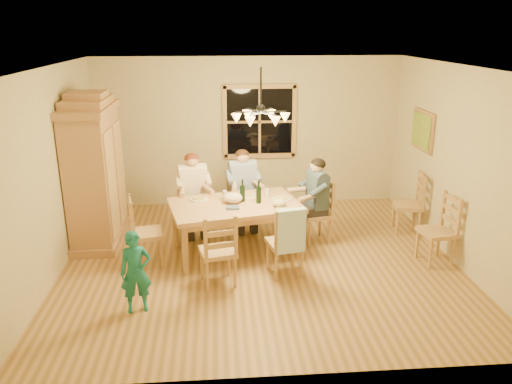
{
  "coord_description": "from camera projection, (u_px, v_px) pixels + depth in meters",
  "views": [
    {
      "loc": [
        -0.58,
        -6.45,
        3.18
      ],
      "look_at": [
        -0.05,
        0.1,
        1.0
      ],
      "focal_mm": 35.0,
      "sensor_mm": 36.0,
      "label": 1
    }
  ],
  "objects": [
    {
      "name": "painting",
      "position": [
        423.0,
        131.0,
        7.99
      ],
      "size": [
        0.06,
        0.78,
        0.64
      ],
      "color": "#9A6D43",
      "rests_on": "wall_right"
    },
    {
      "name": "towel",
      "position": [
        291.0,
        231.0,
        6.37
      ],
      "size": [
        0.39,
        0.18,
        0.58
      ],
      "primitive_type": "cube",
      "rotation": [
        0.0,
        0.0,
        0.22
      ],
      "color": "#B8DAF9",
      "rests_on": "chair_near_right"
    },
    {
      "name": "wine_glass_b",
      "position": [
        267.0,
        193.0,
        7.42
      ],
      "size": [
        0.06,
        0.06,
        0.14
      ],
      "primitive_type": "cylinder",
      "color": "silver",
      "rests_on": "dining_table"
    },
    {
      "name": "adult_woman",
      "position": [
        193.0,
        184.0,
        7.81
      ],
      "size": [
        0.46,
        0.49,
        0.87
      ],
      "rotation": [
        0.0,
        0.0,
        3.36
      ],
      "color": "beige",
      "rests_on": "floor"
    },
    {
      "name": "napkin",
      "position": [
        233.0,
        208.0,
        6.98
      ],
      "size": [
        0.21,
        0.18,
        0.03
      ],
      "primitive_type": "cube",
      "rotation": [
        0.0,
        0.0,
        0.22
      ],
      "color": "#45527E",
      "rests_on": "dining_table"
    },
    {
      "name": "child",
      "position": [
        136.0,
        272.0,
        5.74
      ],
      "size": [
        0.4,
        0.3,
        0.99
      ],
      "primitive_type": "imported",
      "rotation": [
        0.0,
        0.0,
        0.19
      ],
      "color": "#196D72",
      "rests_on": "floor"
    },
    {
      "name": "chair_far_left",
      "position": [
        194.0,
        216.0,
        7.98
      ],
      "size": [
        0.52,
        0.51,
        0.99
      ],
      "rotation": [
        0.0,
        0.0,
        3.36
      ],
      "color": "#A06F46",
      "rests_on": "floor"
    },
    {
      "name": "chair_end_right",
      "position": [
        315.0,
        223.0,
        7.68
      ],
      "size": [
        0.51,
        0.52,
        0.99
      ],
      "rotation": [
        0.0,
        0.0,
        1.79
      ],
      "color": "#A06F46",
      "rests_on": "floor"
    },
    {
      "name": "wall_left",
      "position": [
        51.0,
        174.0,
        6.52
      ],
      "size": [
        0.02,
        5.0,
        2.7
      ],
      "primitive_type": "cube",
      "color": "tan",
      "rests_on": "floor"
    },
    {
      "name": "wall_right",
      "position": [
        457.0,
        165.0,
        6.93
      ],
      "size": [
        0.02,
        5.0,
        2.7
      ],
      "primitive_type": "cube",
      "color": "tan",
      "rests_on": "floor"
    },
    {
      "name": "wine_bottle_b",
      "position": [
        259.0,
        192.0,
        7.16
      ],
      "size": [
        0.08,
        0.08,
        0.33
      ],
      "primitive_type": "cylinder",
      "color": "black",
      "rests_on": "dining_table"
    },
    {
      "name": "chair_spare_back",
      "position": [
        406.0,
        214.0,
        8.06
      ],
      "size": [
        0.49,
        0.51,
        0.99
      ],
      "rotation": [
        0.0,
        0.0,
        1.4
      ],
      "color": "#A06F46",
      "rests_on": "floor"
    },
    {
      "name": "floor",
      "position": [
        260.0,
        260.0,
        7.15
      ],
      "size": [
        5.5,
        5.5,
        0.0
      ],
      "primitive_type": "plane",
      "color": "olive",
      "rests_on": "ground"
    },
    {
      "name": "armoire",
      "position": [
        95.0,
        175.0,
        7.52
      ],
      "size": [
        0.66,
        1.4,
        2.3
      ],
      "color": "#9A6D43",
      "rests_on": "floor"
    },
    {
      "name": "window",
      "position": [
        260.0,
        122.0,
        9.01
      ],
      "size": [
        1.3,
        0.06,
        1.3
      ],
      "color": "black",
      "rests_on": "wall_back"
    },
    {
      "name": "dining_table",
      "position": [
        235.0,
        210.0,
        7.21
      ],
      "size": [
        2.02,
        1.48,
        0.76
      ],
      "rotation": [
        0.0,
        0.0,
        0.22
      ],
      "color": "#AF784D",
      "rests_on": "floor"
    },
    {
      "name": "plate_slate",
      "position": [
        282.0,
        199.0,
        7.34
      ],
      "size": [
        0.26,
        0.26,
        0.02
      ],
      "primitive_type": "cylinder",
      "color": "white",
      "rests_on": "dining_table"
    },
    {
      "name": "plate_woman",
      "position": [
        199.0,
        199.0,
        7.34
      ],
      "size": [
        0.26,
        0.26,
        0.02
      ],
      "primitive_type": "cylinder",
      "color": "white",
      "rests_on": "dining_table"
    },
    {
      "name": "chandelier",
      "position": [
        261.0,
        116.0,
        6.5
      ],
      "size": [
        0.77,
        0.68,
        0.71
      ],
      "color": "black",
      "rests_on": "ceiling"
    },
    {
      "name": "adult_slate_man",
      "position": [
        316.0,
        190.0,
        7.51
      ],
      "size": [
        0.49,
        0.46,
        0.87
      ],
      "rotation": [
        0.0,
        0.0,
        1.79
      ],
      "color": "#39485B",
      "rests_on": "floor"
    },
    {
      "name": "chair_spare_front",
      "position": [
        435.0,
        242.0,
        7.01
      ],
      "size": [
        0.48,
        0.49,
        0.99
      ],
      "rotation": [
        0.0,
        0.0,
        1.71
      ],
      "color": "#A06F46",
      "rests_on": "floor"
    },
    {
      "name": "chair_near_left",
      "position": [
        218.0,
        262.0,
        6.41
      ],
      "size": [
        0.52,
        0.51,
        0.99
      ],
      "rotation": [
        0.0,
        0.0,
        0.22
      ],
      "color": "#A06F46",
      "rests_on": "floor"
    },
    {
      "name": "wine_bottle_a",
      "position": [
        242.0,
        190.0,
        7.23
      ],
      "size": [
        0.08,
        0.08,
        0.33
      ],
      "primitive_type": "cylinder",
      "color": "black",
      "rests_on": "dining_table"
    },
    {
      "name": "adult_plaid_man",
      "position": [
        243.0,
        179.0,
        8.04
      ],
      "size": [
        0.46,
        0.49,
        0.87
      ],
      "rotation": [
        0.0,
        0.0,
        3.36
      ],
      "color": "#38509A",
      "rests_on": "floor"
    },
    {
      "name": "cap",
      "position": [
        280.0,
        203.0,
        7.04
      ],
      "size": [
        0.2,
        0.2,
        0.11
      ],
      "primitive_type": "ellipsoid",
      "color": "tan",
      "rests_on": "dining_table"
    },
    {
      "name": "wine_glass_a",
      "position": [
        225.0,
        195.0,
        7.32
      ],
      "size": [
        0.06,
        0.06,
        0.14
      ],
      "primitive_type": "cylinder",
      "color": "silver",
      "rests_on": "dining_table"
    },
    {
      "name": "plate_plaid",
      "position": [
        247.0,
        196.0,
        7.48
      ],
      "size": [
        0.26,
        0.26,
        0.02
      ],
      "primitive_type": "cylinder",
      "color": "white",
      "rests_on": "dining_table"
    },
    {
      "name": "cloth_bundle",
      "position": [
        233.0,
        198.0,
        7.18
      ],
      "size": [
        0.28,
        0.22,
        0.15
      ],
      "primitive_type": "ellipsoid",
      "color": "beige",
      "rests_on": "dining_table"
    },
    {
      "name": "ceiling",
      "position": [
        261.0,
        67.0,
        6.3
      ],
      "size": [
        5.5,
        5.0,
        0.02
      ],
      "primitive_type": "cube",
      "color": "white",
      "rests_on": "wall_back"
    },
    {
      "name": "chair_near_right",
      "position": [
        285.0,
        253.0,
        6.67
      ],
      "size": [
        0.52,
        0.51,
        0.99
      ],
      "rotation": [
        0.0,
        0.0,
        0.22
      ],
      "color": "#A06F46",
      "rests_on": "floor"
    },
    {
      "name": "chair_far_right",
      "position": [
        243.0,
        211.0,
        8.21
      ],
      "size": [
        0.52,
        0.51,
        0.99
      ],
      "rotation": [
        0.0,
        0.0,
        3.36
      ],
      "color": "#A06F46",
      "rests_on": "floor"
    },
    {
      "name": "wall_back",
      "position": [
        249.0,
        132.0,
        9.09
      ],
      "size": [
        5.5,
        0.02,
        2.7
      ],
      "primitive_type": "cube",
      "color": "tan",
      "rests_on": "floor"
    },
    {
      "name": "chair_end_left",
      "position": [
        148.0,
        243.0,
        6.97
      ],
      "size": [
        0.51,
        0.52,
        0.99
      ],
      "rotation": [
        0.0,
        0.0,
        -1.35
      ],
      "color": "#A06F46",
      "rests_on": "floor"
    }
  ]
}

